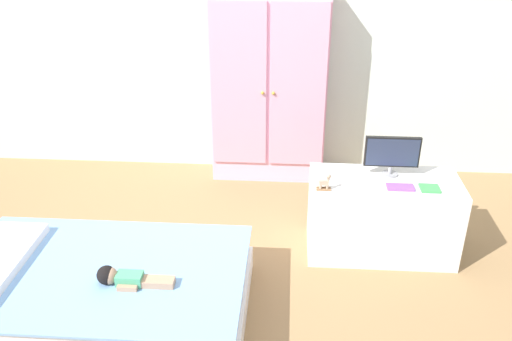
{
  "coord_description": "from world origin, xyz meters",
  "views": [
    {
      "loc": [
        0.42,
        -2.53,
        2.01
      ],
      "look_at": [
        0.22,
        0.29,
        0.59
      ],
      "focal_mm": 37.66,
      "sensor_mm": 36.0,
      "label": 1
    }
  ],
  "objects_px": {
    "rocking_horse_toy": "(325,183)",
    "book_purple": "(400,187)",
    "wardrobe": "(269,86)",
    "book_green": "(430,188)",
    "tv_stand": "(382,216)",
    "doll": "(121,277)",
    "tv_monitor": "(392,153)",
    "bed": "(102,293)"
  },
  "relations": [
    {
      "from": "tv_monitor",
      "to": "book_purple",
      "type": "bearing_deg",
      "value": -77.9
    },
    {
      "from": "wardrobe",
      "to": "tv_monitor",
      "type": "distance_m",
      "value": 1.23
    },
    {
      "from": "doll",
      "to": "wardrobe",
      "type": "xyz_separation_m",
      "value": [
        0.65,
        1.82,
        0.42
      ]
    },
    {
      "from": "tv_stand",
      "to": "rocking_horse_toy",
      "type": "bearing_deg",
      "value": -158.92
    },
    {
      "from": "tv_monitor",
      "to": "book_green",
      "type": "height_order",
      "value": "tv_monitor"
    },
    {
      "from": "doll",
      "to": "rocking_horse_toy",
      "type": "distance_m",
      "value": 1.25
    },
    {
      "from": "wardrobe",
      "to": "tv_stand",
      "type": "bearing_deg",
      "value": -53.19
    },
    {
      "from": "doll",
      "to": "book_green",
      "type": "distance_m",
      "value": 1.8
    },
    {
      "from": "doll",
      "to": "tv_monitor",
      "type": "xyz_separation_m",
      "value": [
        1.44,
        0.88,
        0.32
      ]
    },
    {
      "from": "bed",
      "to": "book_green",
      "type": "distance_m",
      "value": 1.93
    },
    {
      "from": "rocking_horse_toy",
      "to": "book_purple",
      "type": "xyz_separation_m",
      "value": [
        0.44,
        0.05,
        -0.04
      ]
    },
    {
      "from": "bed",
      "to": "tv_stand",
      "type": "relative_size",
      "value": 1.7
    },
    {
      "from": "tv_stand",
      "to": "book_green",
      "type": "bearing_deg",
      "value": -22.19
    },
    {
      "from": "tv_monitor",
      "to": "rocking_horse_toy",
      "type": "xyz_separation_m",
      "value": [
        -0.41,
        -0.22,
        -0.1
      ]
    },
    {
      "from": "rocking_horse_toy",
      "to": "book_purple",
      "type": "height_order",
      "value": "rocking_horse_toy"
    },
    {
      "from": "bed",
      "to": "book_purple",
      "type": "xyz_separation_m",
      "value": [
        1.63,
        0.61,
        0.37
      ]
    },
    {
      "from": "doll",
      "to": "rocking_horse_toy",
      "type": "relative_size",
      "value": 3.77
    },
    {
      "from": "bed",
      "to": "book_green",
      "type": "bearing_deg",
      "value": 18.74
    },
    {
      "from": "book_purple",
      "to": "tv_monitor",
      "type": "bearing_deg",
      "value": 102.1
    },
    {
      "from": "bed",
      "to": "tv_stand",
      "type": "distance_m",
      "value": 1.72
    },
    {
      "from": "tv_stand",
      "to": "book_green",
      "type": "distance_m",
      "value": 0.36
    },
    {
      "from": "bed",
      "to": "rocking_horse_toy",
      "type": "xyz_separation_m",
      "value": [
        1.18,
        0.56,
        0.41
      ]
    },
    {
      "from": "tv_stand",
      "to": "rocking_horse_toy",
      "type": "xyz_separation_m",
      "value": [
        -0.37,
        -0.14,
        0.3
      ]
    },
    {
      "from": "wardrobe",
      "to": "book_green",
      "type": "relative_size",
      "value": 13.43
    },
    {
      "from": "tv_monitor",
      "to": "rocking_horse_toy",
      "type": "height_order",
      "value": "tv_monitor"
    },
    {
      "from": "book_green",
      "to": "wardrobe",
      "type": "bearing_deg",
      "value": 131.89
    },
    {
      "from": "doll",
      "to": "book_purple",
      "type": "height_order",
      "value": "book_purple"
    },
    {
      "from": "wardrobe",
      "to": "book_green",
      "type": "xyz_separation_m",
      "value": [
        1.0,
        -1.11,
        -0.24
      ]
    },
    {
      "from": "tv_stand",
      "to": "bed",
      "type": "bearing_deg",
      "value": -155.63
    },
    {
      "from": "book_purple",
      "to": "tv_stand",
      "type": "bearing_deg",
      "value": 125.0
    },
    {
      "from": "bed",
      "to": "wardrobe",
      "type": "distance_m",
      "value": 1.99
    },
    {
      "from": "doll",
      "to": "tv_monitor",
      "type": "relative_size",
      "value": 1.18
    },
    {
      "from": "doll",
      "to": "tv_stand",
      "type": "bearing_deg",
      "value": 29.71
    },
    {
      "from": "tv_stand",
      "to": "book_purple",
      "type": "xyz_separation_m",
      "value": [
        0.07,
        -0.1,
        0.26
      ]
    },
    {
      "from": "tv_monitor",
      "to": "book_purple",
      "type": "xyz_separation_m",
      "value": [
        0.04,
        -0.17,
        -0.14
      ]
    },
    {
      "from": "tv_monitor",
      "to": "rocking_horse_toy",
      "type": "distance_m",
      "value": 0.47
    },
    {
      "from": "bed",
      "to": "doll",
      "type": "xyz_separation_m",
      "value": [
        0.15,
        -0.1,
        0.19
      ]
    },
    {
      "from": "tv_stand",
      "to": "book_green",
      "type": "height_order",
      "value": "book_green"
    },
    {
      "from": "wardrobe",
      "to": "rocking_horse_toy",
      "type": "bearing_deg",
      "value": -71.68
    },
    {
      "from": "wardrobe",
      "to": "book_green",
      "type": "bearing_deg",
      "value": -48.11
    },
    {
      "from": "tv_stand",
      "to": "tv_monitor",
      "type": "xyz_separation_m",
      "value": [
        0.03,
        0.07,
        0.4
      ]
    },
    {
      "from": "rocking_horse_toy",
      "to": "tv_stand",
      "type": "bearing_deg",
      "value": 21.08
    }
  ]
}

